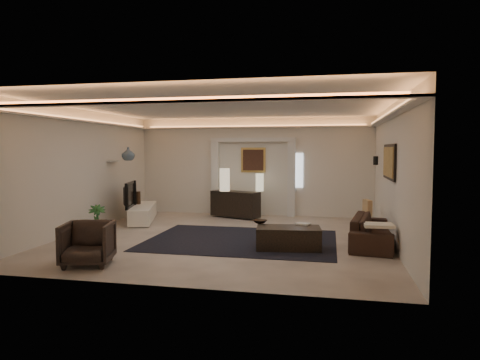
% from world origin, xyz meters
% --- Properties ---
extents(floor, '(7.00, 7.00, 0.00)m').
position_xyz_m(floor, '(0.00, 0.00, 0.00)').
color(floor, beige).
rests_on(floor, ground).
extents(ceiling, '(7.00, 7.00, 0.00)m').
position_xyz_m(ceiling, '(0.00, 0.00, 2.90)').
color(ceiling, white).
rests_on(ceiling, ground).
extents(wall_back, '(7.00, 0.00, 7.00)m').
position_xyz_m(wall_back, '(0.00, 3.50, 1.45)').
color(wall_back, silver).
rests_on(wall_back, ground).
extents(wall_front, '(7.00, 0.00, 7.00)m').
position_xyz_m(wall_front, '(0.00, -3.50, 1.45)').
color(wall_front, silver).
rests_on(wall_front, ground).
extents(wall_left, '(0.00, 7.00, 7.00)m').
position_xyz_m(wall_left, '(-3.50, 0.00, 1.45)').
color(wall_left, silver).
rests_on(wall_left, ground).
extents(wall_right, '(0.00, 7.00, 7.00)m').
position_xyz_m(wall_right, '(3.50, 0.00, 1.45)').
color(wall_right, silver).
rests_on(wall_right, ground).
extents(cove_soffit, '(7.00, 7.00, 0.04)m').
position_xyz_m(cove_soffit, '(0.00, 0.00, 2.62)').
color(cove_soffit, silver).
rests_on(cove_soffit, ceiling).
extents(daylight_slit, '(0.25, 0.03, 1.00)m').
position_xyz_m(daylight_slit, '(1.35, 3.48, 1.35)').
color(daylight_slit, white).
rests_on(daylight_slit, wall_back).
extents(area_rug, '(4.00, 3.00, 0.01)m').
position_xyz_m(area_rug, '(0.40, -0.20, 0.01)').
color(area_rug, black).
rests_on(area_rug, ground).
extents(pilaster_left, '(0.22, 0.20, 2.20)m').
position_xyz_m(pilaster_left, '(-1.15, 3.40, 1.10)').
color(pilaster_left, silver).
rests_on(pilaster_left, ground).
extents(pilaster_right, '(0.22, 0.20, 2.20)m').
position_xyz_m(pilaster_right, '(1.15, 3.40, 1.10)').
color(pilaster_right, silver).
rests_on(pilaster_right, ground).
extents(alcove_header, '(2.52, 0.20, 0.12)m').
position_xyz_m(alcove_header, '(0.00, 3.40, 2.25)').
color(alcove_header, silver).
rests_on(alcove_header, wall_back).
extents(painting_frame, '(0.74, 0.04, 0.74)m').
position_xyz_m(painting_frame, '(0.00, 3.47, 1.65)').
color(painting_frame, tan).
rests_on(painting_frame, wall_back).
extents(painting_canvas, '(0.62, 0.02, 0.62)m').
position_xyz_m(painting_canvas, '(0.00, 3.44, 1.65)').
color(painting_canvas, '#4C2D1E').
rests_on(painting_canvas, wall_back).
extents(art_panel_frame, '(0.04, 1.64, 0.74)m').
position_xyz_m(art_panel_frame, '(3.47, 0.30, 1.70)').
color(art_panel_frame, black).
rests_on(art_panel_frame, wall_right).
extents(art_panel_gold, '(0.02, 1.50, 0.62)m').
position_xyz_m(art_panel_gold, '(3.44, 0.30, 1.70)').
color(art_panel_gold, tan).
rests_on(art_panel_gold, wall_right).
extents(wall_sconce, '(0.12, 0.12, 0.22)m').
position_xyz_m(wall_sconce, '(3.38, 2.20, 1.68)').
color(wall_sconce, black).
rests_on(wall_sconce, wall_right).
extents(wall_niche, '(0.10, 0.55, 0.04)m').
position_xyz_m(wall_niche, '(-3.44, 1.40, 1.65)').
color(wall_niche, silver).
rests_on(wall_niche, wall_left).
extents(console, '(1.51, 0.95, 0.72)m').
position_xyz_m(console, '(-0.41, 2.82, 0.40)').
color(console, black).
rests_on(console, ground).
extents(lamp_left, '(0.39, 0.39, 0.65)m').
position_xyz_m(lamp_left, '(-0.72, 2.84, 1.09)').
color(lamp_left, beige).
rests_on(lamp_left, console).
extents(lamp_right, '(0.26, 0.26, 0.51)m').
position_xyz_m(lamp_right, '(0.26, 3.05, 1.09)').
color(lamp_right, beige).
rests_on(lamp_right, console).
extents(media_ledge, '(1.18, 2.22, 0.41)m').
position_xyz_m(media_ledge, '(-2.76, 1.73, 0.23)').
color(media_ledge, white).
rests_on(media_ledge, ground).
extents(tv, '(1.18, 0.45, 0.68)m').
position_xyz_m(tv, '(-3.03, 1.28, 0.79)').
color(tv, black).
rests_on(tv, media_ledge).
extents(figurine, '(0.13, 0.13, 0.36)m').
position_xyz_m(figurine, '(-3.03, 2.00, 0.64)').
color(figurine, '#3C2718').
rests_on(figurine, media_ledge).
extents(ginger_jar, '(0.39, 0.39, 0.35)m').
position_xyz_m(ginger_jar, '(-2.96, 1.32, 1.85)').
color(ginger_jar, '#384962').
rests_on(ginger_jar, wall_niche).
extents(plant, '(0.54, 0.54, 0.70)m').
position_xyz_m(plant, '(-2.93, -0.35, 0.35)').
color(plant, '#275C27').
rests_on(plant, ground).
extents(sofa, '(2.17, 1.11, 0.60)m').
position_xyz_m(sofa, '(3.15, -0.13, 0.30)').
color(sofa, '#3C2B1D').
rests_on(sofa, ground).
extents(throw_blanket, '(0.54, 0.45, 0.06)m').
position_xyz_m(throw_blanket, '(3.15, -0.89, 0.55)').
color(throw_blanket, beige).
rests_on(throw_blanket, sofa).
extents(throw_pillow, '(0.21, 0.40, 0.39)m').
position_xyz_m(throw_pillow, '(3.15, 1.60, 0.55)').
color(throw_pillow, tan).
rests_on(throw_pillow, sofa).
extents(coffee_table, '(1.31, 0.82, 0.46)m').
position_xyz_m(coffee_table, '(1.47, -0.80, 0.20)').
color(coffee_table, '#2B221A').
rests_on(coffee_table, ground).
extents(bowl, '(0.35, 0.35, 0.07)m').
position_xyz_m(bowl, '(0.85, -0.47, 0.44)').
color(bowl, black).
rests_on(bowl, coffee_table).
extents(magazine, '(0.33, 0.29, 0.03)m').
position_xyz_m(magazine, '(1.73, -0.47, 0.42)').
color(magazine, silver).
rests_on(magazine, coffee_table).
extents(armchair, '(0.98, 0.99, 0.74)m').
position_xyz_m(armchair, '(-1.74, -2.68, 0.37)').
color(armchair, '#352821').
rests_on(armchair, ground).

